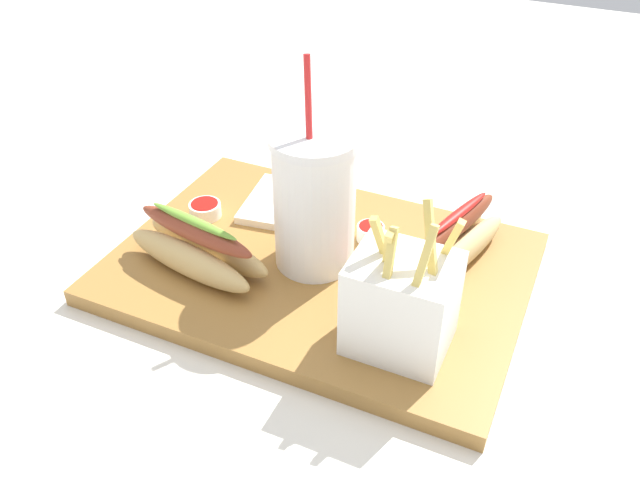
# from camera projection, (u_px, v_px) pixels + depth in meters

# --- Properties ---
(ground_plane) EXTENTS (2.40, 2.40, 0.02)m
(ground_plane) POSITION_uv_depth(u_px,v_px,m) (320.00, 281.00, 0.78)
(ground_plane) COLOR silver
(food_tray) EXTENTS (0.46, 0.33, 0.02)m
(food_tray) POSITION_uv_depth(u_px,v_px,m) (320.00, 268.00, 0.76)
(food_tray) COLOR olive
(food_tray) RESTS_ON ground_plane
(soda_cup) EXTENTS (0.09, 0.09, 0.24)m
(soda_cup) POSITION_uv_depth(u_px,v_px,m) (316.00, 199.00, 0.72)
(soda_cup) COLOR white
(soda_cup) RESTS_ON food_tray
(fries_basket) EXTENTS (0.10, 0.08, 0.16)m
(fries_basket) POSITION_uv_depth(u_px,v_px,m) (402.00, 303.00, 0.62)
(fries_basket) COLOR white
(fries_basket) RESTS_ON food_tray
(hot_dog_1) EXTENTS (0.18, 0.09, 0.07)m
(hot_dog_1) POSITION_uv_depth(u_px,v_px,m) (197.00, 248.00, 0.73)
(hot_dog_1) COLOR tan
(hot_dog_1) RESTS_ON food_tray
(hot_dog_2) EXTENTS (0.10, 0.18, 0.07)m
(hot_dog_2) POSITION_uv_depth(u_px,v_px,m) (454.00, 241.00, 0.74)
(hot_dog_2) COLOR #DBB775
(hot_dog_2) RESTS_ON food_tray
(ketchup_cup_1) EXTENTS (0.03, 0.03, 0.02)m
(ketchup_cup_1) POSITION_uv_depth(u_px,v_px,m) (371.00, 232.00, 0.79)
(ketchup_cup_1) COLOR white
(ketchup_cup_1) RESTS_ON food_tray
(ketchup_cup_2) EXTENTS (0.04, 0.04, 0.02)m
(ketchup_cup_2) POSITION_uv_depth(u_px,v_px,m) (373.00, 277.00, 0.72)
(ketchup_cup_2) COLOR white
(ketchup_cup_2) RESTS_ON food_tray
(ketchup_cup_3) EXTENTS (0.04, 0.04, 0.02)m
(ketchup_cup_3) POSITION_uv_depth(u_px,v_px,m) (205.00, 209.00, 0.83)
(ketchup_cup_3) COLOR white
(ketchup_cup_3) RESTS_ON food_tray
(napkin_stack) EXTENTS (0.13, 0.13, 0.01)m
(napkin_stack) POSITION_uv_depth(u_px,v_px,m) (293.00, 204.00, 0.84)
(napkin_stack) COLOR white
(napkin_stack) RESTS_ON food_tray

